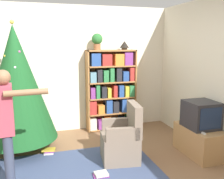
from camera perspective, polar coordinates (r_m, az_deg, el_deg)
ground_plane at (r=3.72m, az=-3.44°, el=-19.15°), size 14.00×14.00×0.00m
wall_back at (r=5.30m, az=-8.87°, el=4.59°), size 8.00×0.10×2.60m
area_rug at (r=3.81m, az=-9.10°, el=-18.43°), size 2.54×1.60×0.01m
bookshelf at (r=5.30m, az=-0.24°, el=-0.14°), size 1.05×0.31×1.70m
tv_stand at (r=4.49m, az=19.28°, el=-11.01°), size 0.47×0.87×0.47m
television at (r=4.34m, az=19.66°, el=-5.41°), size 0.47×0.50×0.44m
game_remote at (r=4.13m, az=20.03°, el=-9.31°), size 0.04×0.12×0.02m
christmas_tree at (r=4.44m, az=-21.04°, el=1.27°), size 1.28×1.28×2.21m
armchair at (r=4.02m, az=2.38°, el=-11.60°), size 0.64×0.63×0.92m
standing_person at (r=3.25m, az=-22.85°, el=-6.93°), size 0.65×0.47×1.54m
potted_plant at (r=5.14m, az=-3.41°, el=11.13°), size 0.22×0.22×0.33m
table_lamp at (r=5.31m, az=2.86°, el=10.16°), size 0.20×0.20×0.18m
book_pile_near_tree at (r=4.47m, az=-14.23°, el=-13.49°), size 0.24×0.17×0.08m
book_pile_by_chair at (r=3.70m, az=-2.51°, el=-18.84°), size 0.23×0.16×0.06m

